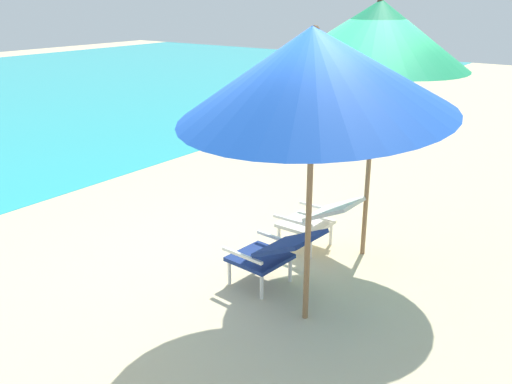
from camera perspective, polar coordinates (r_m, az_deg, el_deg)
ground_plane at (r=8.68m, az=-20.13°, el=0.26°), size 40.00×40.00×0.00m
lounge_chair_left at (r=5.30m, az=1.85°, el=-6.16°), size 0.60×0.91×0.68m
lounge_chair_right at (r=6.12m, az=6.55°, el=-2.59°), size 0.56×0.88×0.68m
beach_umbrella_left at (r=4.31m, az=5.99°, el=12.27°), size 2.66×2.62×2.60m
beach_umbrella_right at (r=5.68m, az=12.54°, el=15.76°), size 1.87×1.89×2.72m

